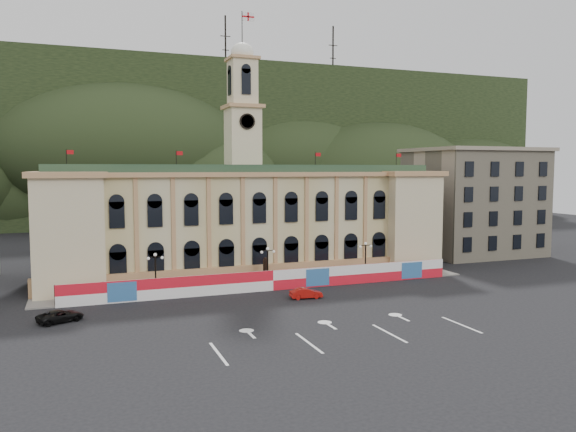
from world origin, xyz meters
name	(u,v)px	position (x,y,z in m)	size (l,w,h in m)	color
ground	(323,321)	(0.00, 0.00, 0.00)	(260.00, 260.00, 0.00)	black
lane_markings	(345,335)	(0.00, -5.00, 0.00)	(26.00, 10.00, 0.02)	white
hill_ridge	(156,154)	(0.03, 121.99, 19.48)	(230.00, 80.00, 64.00)	black
city_hall	(244,219)	(0.00, 27.63, 7.85)	(56.20, 17.60, 37.10)	beige
side_building_right	(474,201)	(43.00, 30.93, 9.33)	(21.00, 17.00, 18.60)	#BCAF91
hoarding_fence	(273,280)	(0.06, 15.07, 1.25)	(50.00, 0.44, 2.50)	red
pavement	(266,285)	(0.00, 17.75, 0.08)	(56.00, 5.50, 0.16)	slate
statue	(265,277)	(0.00, 18.00, 1.19)	(1.40, 1.40, 3.72)	#595651
lamp_left	(156,270)	(-14.00, 17.00, 3.07)	(1.96, 0.44, 5.15)	black
lamp_center	(268,263)	(0.00, 17.00, 3.07)	(1.96, 0.44, 5.15)	black
lamp_right	(365,257)	(14.00, 17.00, 3.07)	(1.96, 0.44, 5.15)	black
red_sedan	(306,293)	(2.17, 9.54, 0.62)	(3.88, 1.63, 1.25)	#AB100C
black_suv	(60,316)	(-24.31, 8.76, 0.61)	(4.85, 3.64, 1.22)	black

